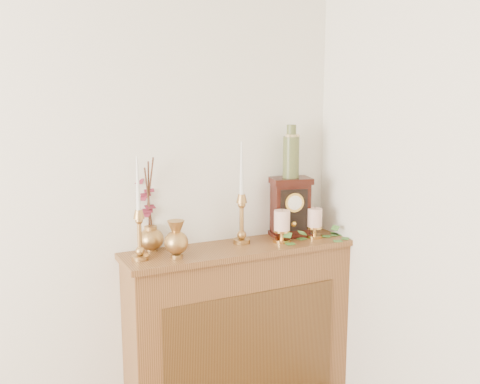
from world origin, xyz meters
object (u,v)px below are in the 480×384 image
candlestick_left (139,226)px  mantel_clock (290,207)px  candlestick_center (242,211)px  bud_vase (176,240)px  ginger_jar (147,208)px  ceramic_vase (291,154)px

candlestick_left → mantel_clock: size_ratio=1.52×
candlestick_left → candlestick_center: bearing=5.4°
candlestick_left → bud_vase: size_ratio=2.67×
bud_vase → ginger_jar: 0.26m
candlestick_left → candlestick_center: (0.57, 0.05, 0.01)m
candlestick_center → ceramic_vase: ceramic_vase is taller
candlestick_center → bud_vase: bearing=-164.8°
candlestick_center → ceramic_vase: size_ratio=1.87×
candlestick_left → candlestick_center: 0.57m
candlestick_center → bud_vase: 0.42m
candlestick_left → ginger_jar: (0.08, 0.15, 0.05)m
bud_vase → mantel_clock: size_ratio=0.57×
candlestick_center → ginger_jar: size_ratio=1.12×
ginger_jar → candlestick_center: bearing=-11.9°
candlestick_left → ginger_jar: size_ratio=1.04×
bud_vase → mantel_clock: mantel_clock is taller
bud_vase → ginger_jar: bearing=110.9°
candlestick_left → bud_vase: candlestick_left is taller
candlestick_center → bud_vase: (-0.40, -0.11, -0.08)m
candlestick_center → ceramic_vase: (0.31, 0.02, 0.28)m
ginger_jar → ceramic_vase: 0.83m
candlestick_left → ginger_jar: bearing=61.7°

